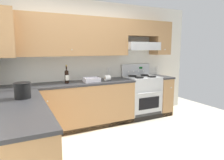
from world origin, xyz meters
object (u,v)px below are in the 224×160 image
stove (142,96)px  paper_towel_roll (107,78)px  wine_bottle (67,76)px  bucket (22,90)px  bowl (92,80)px

stove → paper_towel_roll: stove is taller
wine_bottle → paper_towel_roll: bearing=-4.7°
stove → wine_bottle: wine_bottle is taller
paper_towel_roll → bucket: bearing=-152.6°
stove → paper_towel_roll: (-0.91, -0.08, 0.49)m
bucket → paper_towel_roll: (1.62, 0.84, -0.05)m
bowl → paper_towel_roll: 0.33m
stove → bowl: bearing=-177.7°
stove → wine_bottle: bearing=-179.4°
stove → bowl: 1.32m
stove → bucket: size_ratio=5.48×
stove → bowl: (-1.24, -0.05, 0.46)m
stove → wine_bottle: (-1.73, -0.02, 0.57)m
wine_bottle → paper_towel_roll: wine_bottle is taller
stove → bucket: stove is taller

